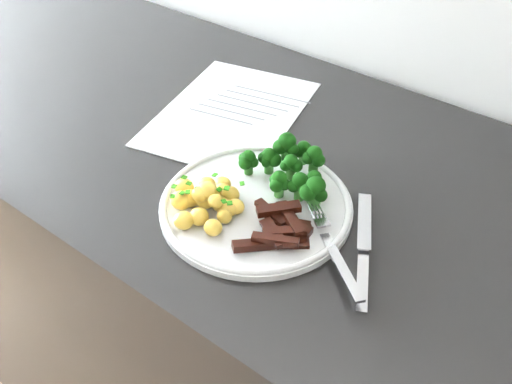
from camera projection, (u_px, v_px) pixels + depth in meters
The scene contains 8 objects.
counter at pixel (294, 360), 1.14m from camera, with size 2.47×0.62×0.93m.
recipe_paper at pixel (230, 113), 0.97m from camera, with size 0.28×0.35×0.00m.
plate at pixel (256, 205), 0.78m from camera, with size 0.26×0.26×0.02m.
broccoli at pixel (292, 167), 0.79m from camera, with size 0.15×0.12×0.06m.
potatoes at pixel (207, 201), 0.76m from camera, with size 0.11×0.11×0.04m.
beef_strips at pixel (281, 229), 0.73m from camera, with size 0.10×0.11×0.03m.
fork at pixel (334, 250), 0.70m from camera, with size 0.15×0.13×0.02m.
knife at pixel (363, 263), 0.70m from camera, with size 0.11×0.18×0.02m.
Camera 1 is at (0.41, 1.10, 1.45)m, focal length 40.42 mm.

